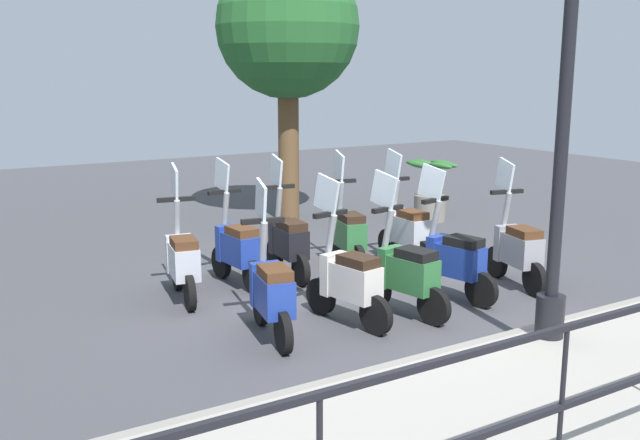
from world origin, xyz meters
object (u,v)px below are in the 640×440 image
lamp_post_near (564,112)px  scooter_near_4 (271,291)px  tree_distant (288,29)px  scooter_far_3 (236,247)px  scooter_near_0 (516,248)px  potted_palm (430,195)px  scooter_near_3 (348,279)px  scooter_far_2 (287,241)px  scooter_far_0 (406,229)px  scooter_far_1 (347,232)px  scooter_near_2 (405,272)px  scooter_near_1 (453,259)px  scooter_far_4 (182,259)px

lamp_post_near → scooter_near_4: 3.16m
tree_distant → scooter_far_3: bearing=141.7°
lamp_post_near → tree_distant: bearing=-7.6°
scooter_near_4 → scooter_near_0: bearing=-78.2°
tree_distant → potted_palm: bearing=-122.0°
scooter_near_3 → scooter_near_4: (0.05, 0.87, 0.00)m
tree_distant → scooter_far_2: tree_distant is taller
scooter_far_0 → scooter_far_3: size_ratio=1.00×
potted_palm → scooter_far_1: 3.48m
scooter_far_2 → scooter_far_1: bearing=-84.7°
scooter_near_2 → scooter_near_3: same height
scooter_near_0 → scooter_far_2: size_ratio=1.00×
lamp_post_near → scooter_near_0: size_ratio=3.03×
potted_palm → scooter_near_1: size_ratio=0.69×
scooter_near_4 → scooter_far_0: size_ratio=1.00×
scooter_near_4 → scooter_far_3: 1.86m
scooter_near_2 → scooter_near_3: size_ratio=1.00×
scooter_near_2 → scooter_far_1: size_ratio=1.00×
scooter_near_2 → scooter_near_4: 1.54m
scooter_far_4 → scooter_near_2: bearing=-122.6°
tree_distant → lamp_post_near: bearing=172.4°
potted_palm → scooter_near_3: 5.54m
tree_distant → scooter_far_2: size_ratio=2.95×
scooter_near_1 → scooter_near_2: same height
scooter_near_4 → scooter_near_2: bearing=-83.3°
scooter_near_2 → lamp_post_near: bearing=-170.7°
lamp_post_near → scooter_near_4: size_ratio=3.03×
scooter_far_1 → tree_distant: bearing=-2.2°
tree_distant → scooter_far_0: tree_distant is taller
scooter_near_2 → scooter_far_0: same height
scooter_far_3 → scooter_far_0: bearing=-99.6°
scooter_far_0 → lamp_post_near: bearing=168.6°
tree_distant → scooter_far_0: 4.40m
potted_palm → lamp_post_near: bearing=150.4°
lamp_post_near → scooter_near_1: (1.66, -0.28, -1.75)m
scooter_near_3 → scooter_far_3: (1.85, 0.40, 0.00)m
lamp_post_near → scooter_far_0: size_ratio=3.03×
lamp_post_near → scooter_far_1: 3.85m
lamp_post_near → scooter_far_4: 4.38m
scooter_near_4 → scooter_far_3: size_ratio=1.00×
tree_distant → scooter_near_2: (-5.06, 1.39, -2.80)m
scooter_near_3 → scooter_far_0: same height
scooter_near_1 → scooter_far_4: same height
potted_palm → scooter_far_3: (-1.80, 4.57, 0.04)m
scooter_near_1 → scooter_near_4: bearing=78.6°
scooter_far_4 → scooter_far_0: bearing=-80.4°
scooter_near_1 → scooter_far_4: bearing=47.2°
scooter_near_3 → scooter_far_2: bearing=-19.0°
scooter_far_0 → scooter_far_2: bearing=84.3°
lamp_post_near → scooter_near_3: (1.60, 1.19, -1.75)m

